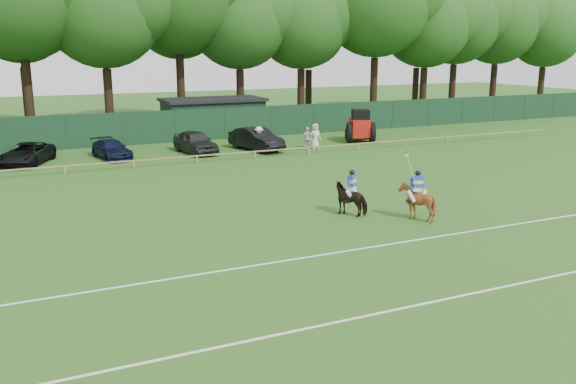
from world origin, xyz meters
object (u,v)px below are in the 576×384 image
horse_chestnut (416,201)px  sedan_navy (112,149)px  spectator_right (315,136)px  hatch_grey (195,142)px  utility_shed (213,116)px  suv_black (27,154)px  spectator_left (259,139)px  estate_black (256,139)px  tractor (360,126)px  horse_dark (351,199)px  spectator_mid (307,139)px

horse_chestnut → sedan_navy: 22.60m
horse_chestnut → spectator_right: 18.94m
hatch_grey → utility_shed: bearing=56.8°
suv_black → spectator_left: (15.12, -1.69, 0.22)m
estate_black → spectator_left: size_ratio=2.74×
hatch_grey → tractor: size_ratio=1.30×
horse_chestnut → horse_dark: bearing=-22.2°
horse_chestnut → estate_black: 19.58m
spectator_mid → utility_shed: size_ratio=0.20×
hatch_grey → spectator_left: 4.45m
horse_dark → spectator_mid: (5.86, 16.18, 0.12)m
horse_dark → spectator_right: (6.72, 16.54, 0.21)m
horse_dark → hatch_grey: 18.45m
suv_black → hatch_grey: 10.86m
horse_chestnut → spectator_mid: bearing=-83.1°
utility_shed → horse_dark: bearing=-94.9°
suv_black → utility_shed: size_ratio=0.57×
sedan_navy → spectator_right: 14.26m
horse_chestnut → tractor: bearing=-96.4°
sedan_navy → spectator_mid: size_ratio=2.54×
horse_chestnut → spectator_right: bearing=-85.4°
horse_chestnut → hatch_grey: (-3.87, 20.21, -0.00)m
estate_black → spectator_mid: bearing=-39.9°
estate_black → spectator_right: 4.30m
horse_chestnut → utility_shed: (0.15, 28.59, 0.75)m
hatch_grey → spectator_right: size_ratio=2.51×
suv_black → hatch_grey: (10.85, -0.45, 0.12)m
spectator_right → tractor: size_ratio=0.52×
horse_chestnut → spectator_left: 18.97m
sedan_navy → tractor: (18.80, -0.56, 0.58)m
estate_black → spectator_left: (-0.04, -0.61, 0.09)m
horse_dark → estate_black: size_ratio=0.35×
estate_black → tractor: bearing=-12.1°
suv_black → utility_shed: 16.88m
spectator_left → estate_black: bearing=72.5°
utility_shed → horse_chestnut: bearing=-90.3°
spectator_mid → estate_black: bearing=149.3°
horse_dark → spectator_mid: bearing=-145.2°
tractor → estate_black: bearing=-155.0°
sedan_navy → estate_black: (9.97, -0.91, 0.18)m
spectator_mid → tractor: tractor is taller
suv_black → spectator_mid: bearing=16.4°
horse_chestnut → utility_shed: size_ratio=0.19×
spectator_mid → tractor: (5.56, 1.91, 0.36)m
estate_black → tractor: tractor is taller
horse_chestnut → sedan_navy: horse_chestnut is taller
estate_black → suv_black: bearing=161.5°
horse_chestnut → spectator_left: size_ratio=0.89×
sedan_navy → utility_shed: size_ratio=0.50×
spectator_mid → hatch_grey: bearing=158.7°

